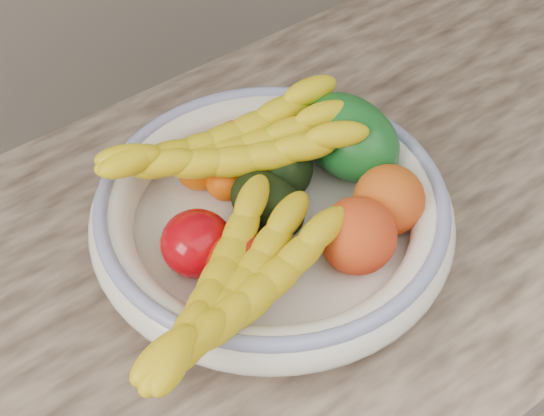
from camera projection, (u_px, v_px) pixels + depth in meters
The scene contains 14 objects.
fruit_bowl at pixel (272, 215), 0.89m from camera, with size 0.39×0.39×0.08m.
clementine_back_left at pixel (199, 169), 0.93m from camera, with size 0.05×0.05×0.05m, color #DC5B04.
clementine_back_right at pixel (235, 139), 0.96m from camera, with size 0.05×0.05×0.04m, color #FF5A05.
clementine_back_mid at pixel (227, 181), 0.92m from camera, with size 0.05×0.05×0.04m, color #EA5904.
clementine_extra at pixel (243, 155), 0.95m from camera, with size 0.05×0.05×0.04m, color #F26005.
tomato_left at pixel (197, 243), 0.84m from camera, with size 0.08×0.08×0.07m, color #A8020B.
tomato_near_left at pixel (240, 264), 0.83m from camera, with size 0.07×0.07×0.06m, color #A81909.
avocado_center at pixel (267, 204), 0.88m from camera, with size 0.06×0.09×0.06m, color black.
avocado_right at pixel (279, 160), 0.93m from camera, with size 0.07×0.11×0.07m, color black.
green_mango at pixel (348, 137), 0.93m from camera, with size 0.08×0.13×0.09m, color #0F511A.
peach_front at pixel (358, 236), 0.85m from camera, with size 0.08×0.08×0.08m, color orange.
peach_right at pixel (389, 200), 0.88m from camera, with size 0.08×0.08×0.08m, color orange.
banana_bunch_back at pixel (230, 153), 0.90m from camera, with size 0.30×0.11×0.09m, color yellow, non-canonical shape.
banana_bunch_front at pixel (233, 295), 0.77m from camera, with size 0.30×0.12×0.08m, color yellow, non-canonical shape.
Camera 1 is at (-0.36, 1.18, 1.60)m, focal length 55.00 mm.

